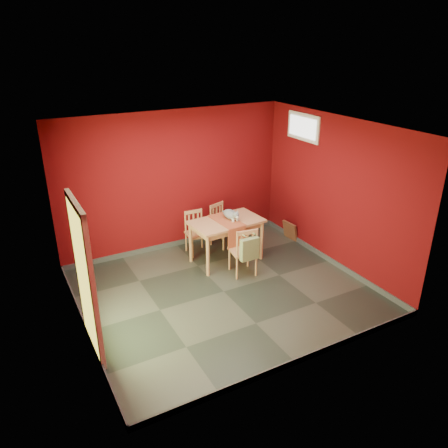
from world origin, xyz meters
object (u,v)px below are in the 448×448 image
chair_far_left (196,232)px  chair_far_right (221,224)px  tote_bag (249,249)px  chair_near (244,250)px  picture_frame (290,231)px  dining_table (226,226)px  cat (230,213)px

chair_far_left → chair_far_right: chair_far_right is taller
chair_far_right → tote_bag: bearing=-99.6°
chair_far_right → tote_bag: 1.50m
chair_far_right → chair_near: chair_near is taller
chair_far_left → picture_frame: chair_far_left is taller
chair_far_right → tote_bag: same height
dining_table → chair_far_left: 0.73m
cat → tote_bag: bearing=-116.0°
chair_far_left → cat: cat is taller
chair_near → cat: 0.80m
dining_table → tote_bag: 0.82m
cat → picture_frame: bearing=-13.2°
chair_near → picture_frame: size_ratio=2.36×
dining_table → chair_far_right: 0.76m
chair_near → cat: bearing=81.6°
chair_far_right → chair_near: size_ratio=0.94×
chair_near → cat: size_ratio=2.01×
dining_table → chair_far_left: (-0.34, 0.58, -0.28)m
chair_far_left → chair_far_right: (0.59, 0.08, 0.01)m
chair_far_right → picture_frame: 1.47m
picture_frame → chair_near: bearing=-153.8°
cat → picture_frame: (1.50, 0.13, -0.74)m
dining_table → tote_bag: size_ratio=2.92×
dining_table → cat: cat is taller
tote_bag → picture_frame: 1.94m
chair_far_left → chair_near: chair_near is taller
chair_near → tote_bag: size_ratio=1.96×
chair_far_left → tote_bag: 1.45m
chair_far_left → picture_frame: (1.96, -0.39, -0.24)m
chair_far_left → tote_bag: bearing=-76.2°
dining_table → picture_frame: 1.71m
dining_table → chair_far_right: (0.25, 0.66, -0.27)m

